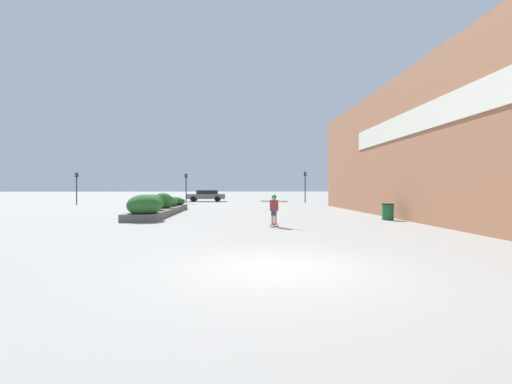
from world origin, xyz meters
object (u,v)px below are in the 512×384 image
Objects in this scene: car_center_left at (376,194)px; trash_bin at (388,212)px; traffic_light_right at (305,182)px; skateboard at (274,225)px; traffic_light_left at (186,183)px; car_leftmost at (206,195)px; traffic_light_far_left at (76,183)px; skateboarder at (274,206)px.

trash_bin is at bearing -21.37° from car_center_left.
skateboard is at bearing -104.60° from traffic_light_right.
car_center_left is 13.52m from traffic_light_right.
car_leftmost is at bearing 69.44° from traffic_light_left.
traffic_light_right reaches higher than traffic_light_far_left.
skateboard is 0.21× the size of traffic_light_left.
skateboarder is at bearing -156.78° from trash_bin.
traffic_light_far_left is at bearing -178.77° from traffic_light_right.
traffic_light_right is (-0.20, 20.79, 1.95)m from trash_bin.
car_center_left reaches higher than skateboarder.
skateboard is 28.37m from car_leftmost.
skateboarder is 24.21m from traffic_light_left.
traffic_light_far_left is at bearing -77.68° from car_center_left.
trash_bin is at bearing -89.44° from traffic_light_right.
car_leftmost reaches higher than skateboard.
skateboarder is at bearing -169.01° from car_leftmost.
trash_bin is at bearing -56.41° from traffic_light_left.
trash_bin is 0.26× the size of traffic_light_far_left.
car_leftmost is 1.15× the size of car_center_left.
skateboarder is at bearing -29.33° from car_center_left.
trash_bin is 0.27× the size of traffic_light_left.
traffic_light_right is 1.06× the size of traffic_light_far_left.
traffic_light_right is at bearing 90.56° from trash_bin.
traffic_light_left is 0.98× the size of traffic_light_far_left.
skateboard is 6.89m from trash_bin.
skateboarder is at bearing -104.60° from traffic_light_right.
skateboarder is at bearing -50.59° from traffic_light_far_left.
car_center_left is at bearing 33.30° from traffic_light_right.
car_center_left is (17.35, 30.88, -0.10)m from skateboarder.
traffic_light_right reaches higher than skateboard.
traffic_light_far_left is (-25.00, -0.53, -0.12)m from traffic_light_right.
skateboard is 0.14× the size of car_leftmost.
traffic_light_left is (-7.20, 23.07, 2.16)m from skateboard.
car_center_left is 25.80m from traffic_light_left.
skateboard is 0.16× the size of car_center_left.
car_center_left is at bearing 68.63° from trash_bin.
skateboarder reaches higher than skateboard.
traffic_light_right is at bearing 99.58° from skateboarder.
car_center_left reaches higher than trash_bin.
traffic_light_far_left is at bearing 153.59° from skateboarder.
skateboard is 0.19× the size of traffic_light_right.
car_center_left is 1.26× the size of traffic_light_left.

